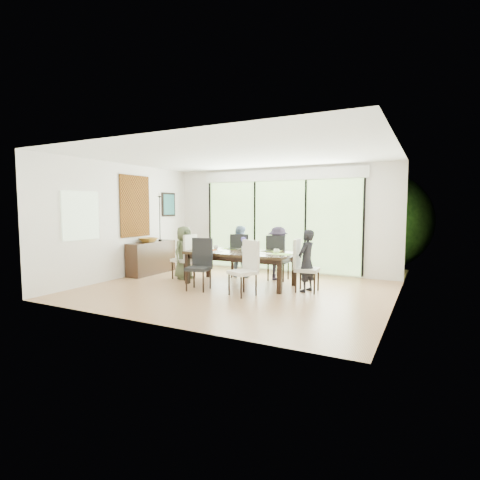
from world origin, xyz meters
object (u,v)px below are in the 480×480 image
at_px(cup_a, 216,247).
at_px(bowl, 148,240).
at_px(table_top, 240,253).
at_px(person_right_end, 307,261).
at_px(chair_far_left, 240,255).
at_px(chair_far_right, 278,257).
at_px(chair_right_end, 307,265).
at_px(laptop, 204,250).
at_px(person_far_left, 239,251).
at_px(chair_near_right, 242,268).
at_px(cup_c, 276,251).
at_px(person_left_end, 184,253).
at_px(chair_near_left, 198,264).
at_px(person_far_right, 278,254).
at_px(vase, 243,249).
at_px(sideboard, 151,258).
at_px(chair_left_end, 183,256).
at_px(cup_b, 244,250).

bearing_deg(cup_a, bowl, -177.87).
distance_m(table_top, person_right_end, 1.48).
bearing_deg(chair_far_left, cup_a, 46.56).
bearing_deg(chair_far_right, chair_right_end, 135.52).
height_order(chair_far_left, cup_a, chair_far_left).
distance_m(person_right_end, laptop, 2.33).
relative_size(chair_right_end, person_far_left, 0.85).
bearing_deg(chair_near_right, cup_c, 96.08).
bearing_deg(person_left_end, chair_near_left, -123.59).
bearing_deg(table_top, chair_far_right, 57.09).
bearing_deg(chair_near_right, person_far_right, 111.58).
bearing_deg(person_right_end, vase, -78.91).
xyz_separation_m(chair_near_left, person_far_right, (1.05, 1.70, 0.09)).
relative_size(person_far_right, laptop, 3.91).
distance_m(person_right_end, vase, 1.44).
height_order(chair_right_end, bowl, chair_right_end).
bearing_deg(person_far_left, vase, 115.68).
bearing_deg(person_far_right, table_top, 70.59).
height_order(chair_far_left, vase, chair_far_left).
height_order(table_top, person_right_end, person_right_end).
bearing_deg(sideboard, chair_far_left, 17.21).
bearing_deg(person_left_end, chair_left_end, 98.00).
distance_m(chair_near_right, cup_a, 1.59).
distance_m(person_left_end, cup_b, 1.64).
bearing_deg(vase, chair_near_right, -63.94).
height_order(chair_far_right, chair_near_right, same).
relative_size(chair_far_left, chair_near_left, 1.00).
bearing_deg(chair_far_right, bowl, 11.03).
bearing_deg(bowl, cup_b, -3.70).
bearing_deg(person_left_end, chair_right_end, -82.00).
bearing_deg(vase, chair_far_right, 57.99).
xyz_separation_m(chair_right_end, vase, (-1.45, 0.05, 0.25)).
xyz_separation_m(chair_right_end, person_left_end, (-2.98, 0.00, 0.09)).
height_order(chair_near_left, person_left_end, person_left_end).
bearing_deg(chair_far_left, bowl, -4.20).
height_order(chair_near_left, cup_b, chair_near_left).
xyz_separation_m(person_far_left, cup_b, (0.60, -0.93, 0.14)).
relative_size(chair_right_end, cup_a, 8.87).
distance_m(chair_near_left, vase, 1.10).
bearing_deg(cup_a, person_far_right, 28.55).
xyz_separation_m(person_right_end, bowl, (-4.10, 0.08, 0.24)).
distance_m(table_top, vase, 0.11).
relative_size(person_far_right, cup_c, 10.40).
height_order(chair_near_left, cup_a, chair_near_left).
distance_m(chair_right_end, person_far_right, 1.26).
bearing_deg(laptop, table_top, -22.81).
distance_m(table_top, cup_c, 0.81).
bearing_deg(laptop, cup_c, -22.61).
bearing_deg(chair_near_left, chair_right_end, 13.60).
distance_m(chair_left_end, cup_b, 1.67).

